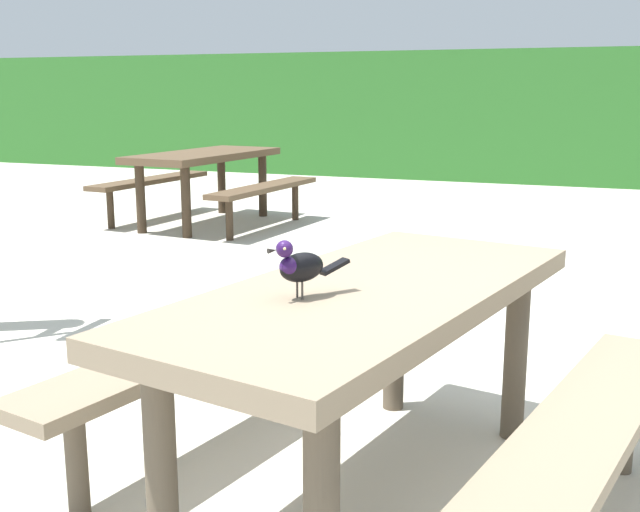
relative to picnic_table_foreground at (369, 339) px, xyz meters
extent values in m
plane|color=beige|center=(0.11, 0.22, -0.56)|extent=(60.00, 60.00, 0.00)
cube|color=#2D6B28|center=(0.11, 10.34, 0.41)|extent=(28.00, 2.18, 1.94)
cube|color=#84725B|center=(0.00, 0.00, 0.15)|extent=(1.10, 1.91, 0.07)
cylinder|color=brown|center=(-0.40, -0.64, -0.22)|extent=(0.09, 0.09, 0.67)
cylinder|color=brown|center=(-0.12, 0.74, -0.22)|extent=(0.09, 0.09, 0.67)
cylinder|color=brown|center=(0.40, 0.64, -0.22)|extent=(0.09, 0.09, 0.67)
cube|color=#84725B|center=(-0.69, 0.14, -0.14)|extent=(0.61, 1.73, 0.05)
cylinder|color=brown|center=(-0.81, -0.49, -0.36)|extent=(0.07, 0.07, 0.39)
cylinder|color=brown|center=(-0.56, 0.77, -0.36)|extent=(0.07, 0.07, 0.39)
cube|color=#84725B|center=(0.69, -0.14, -0.14)|extent=(0.61, 1.73, 0.05)
cylinder|color=brown|center=(0.81, 0.49, -0.36)|extent=(0.07, 0.07, 0.39)
ellipsoid|color=black|center=(-0.14, -0.24, 0.28)|extent=(0.14, 0.16, 0.09)
ellipsoid|color=#2D144C|center=(-0.16, -0.27, 0.29)|extent=(0.09, 0.09, 0.06)
sphere|color=#2D144C|center=(-0.17, -0.29, 0.34)|extent=(0.05, 0.05, 0.05)
sphere|color=#EAE08C|center=(-0.16, -0.31, 0.35)|extent=(0.01, 0.01, 0.01)
sphere|color=#EAE08C|center=(-0.19, -0.29, 0.35)|extent=(0.01, 0.01, 0.01)
cone|color=black|center=(-0.19, -0.32, 0.34)|extent=(0.03, 0.03, 0.02)
cube|color=black|center=(-0.07, -0.14, 0.27)|extent=(0.08, 0.10, 0.04)
cylinder|color=#47423D|center=(-0.13, -0.25, 0.21)|extent=(0.01, 0.01, 0.05)
cylinder|color=#47423D|center=(-0.15, -0.24, 0.21)|extent=(0.01, 0.01, 0.05)
cube|color=brown|center=(-3.24, 4.59, 0.15)|extent=(0.91, 1.86, 0.07)
cylinder|color=#382B1D|center=(-2.92, 5.26, -0.22)|extent=(0.09, 0.09, 0.67)
cylinder|color=#382B1D|center=(-3.45, 5.31, -0.22)|extent=(0.09, 0.09, 0.67)
cylinder|color=#382B1D|center=(-3.03, 3.86, -0.22)|extent=(0.09, 0.09, 0.67)
cylinder|color=#382B1D|center=(-3.56, 3.91, -0.22)|extent=(0.09, 0.09, 0.67)
cube|color=brown|center=(-2.54, 4.53, -0.14)|extent=(0.42, 1.73, 0.05)
cylinder|color=#382B1D|center=(-2.49, 5.17, -0.36)|extent=(0.07, 0.07, 0.39)
cylinder|color=#382B1D|center=(-2.60, 3.89, -0.36)|extent=(0.07, 0.07, 0.39)
cube|color=brown|center=(-3.94, 4.65, -0.14)|extent=(0.42, 1.73, 0.05)
cylinder|color=#382B1D|center=(-3.88, 5.28, -0.36)|extent=(0.07, 0.07, 0.39)
cylinder|color=#382B1D|center=(-3.99, 4.01, -0.36)|extent=(0.07, 0.07, 0.39)
camera|label=1|loc=(0.74, -2.31, 0.80)|focal=43.42mm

